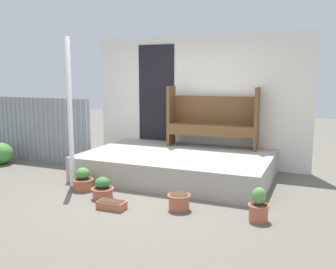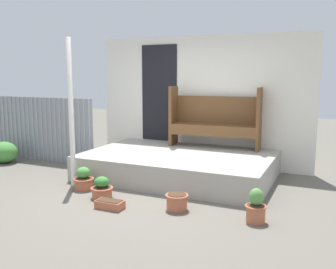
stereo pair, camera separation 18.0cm
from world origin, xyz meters
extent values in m
plane|color=#666056|center=(0.00, 0.00, 0.00)|extent=(24.00, 24.00, 0.00)
cube|color=#A8A399|center=(0.15, 1.07, 0.22)|extent=(3.28, 2.15, 0.44)
cube|color=white|center=(0.15, 2.18, 1.30)|extent=(4.48, 0.06, 2.60)
cube|color=black|center=(-0.75, 2.14, 1.45)|extent=(0.80, 0.02, 2.00)
cube|color=gray|center=(-3.29, 1.12, 0.68)|extent=(3.09, 0.02, 1.36)
cylinder|color=#979CA5|center=(-4.28, 1.10, 0.68)|extent=(0.04, 0.04, 1.36)
cylinder|color=#979CA5|center=(-4.15, 1.10, 0.68)|extent=(0.04, 0.04, 1.36)
cylinder|color=#979CA5|center=(-4.03, 1.10, 0.68)|extent=(0.04, 0.04, 1.36)
cylinder|color=#979CA5|center=(-3.91, 1.10, 0.68)|extent=(0.04, 0.04, 1.36)
cylinder|color=#979CA5|center=(-3.78, 1.10, 0.68)|extent=(0.04, 0.04, 1.36)
cylinder|color=#979CA5|center=(-3.66, 1.10, 0.68)|extent=(0.04, 0.04, 1.36)
cylinder|color=#979CA5|center=(-3.54, 1.10, 0.68)|extent=(0.04, 0.04, 1.36)
cylinder|color=#979CA5|center=(-3.41, 1.10, 0.68)|extent=(0.04, 0.04, 1.36)
cylinder|color=#979CA5|center=(-3.29, 1.10, 0.68)|extent=(0.04, 0.04, 1.36)
cylinder|color=#979CA5|center=(-3.17, 1.10, 0.68)|extent=(0.04, 0.04, 1.36)
cylinder|color=#979CA5|center=(-3.04, 1.10, 0.68)|extent=(0.04, 0.04, 1.36)
cylinder|color=#979CA5|center=(-2.92, 1.10, 0.68)|extent=(0.04, 0.04, 1.36)
cylinder|color=#979CA5|center=(-2.80, 1.10, 0.68)|extent=(0.04, 0.04, 1.36)
cylinder|color=#979CA5|center=(-2.67, 1.10, 0.68)|extent=(0.04, 0.04, 1.36)
cylinder|color=#979CA5|center=(-2.55, 1.10, 0.68)|extent=(0.04, 0.04, 1.36)
cylinder|color=#979CA5|center=(-2.43, 1.10, 0.68)|extent=(0.04, 0.04, 1.36)
cylinder|color=#979CA5|center=(-2.30, 1.10, 0.68)|extent=(0.04, 0.04, 1.36)
cylinder|color=#979CA5|center=(-2.18, 1.10, 0.68)|extent=(0.04, 0.04, 1.36)
cylinder|color=#979CA5|center=(-2.06, 1.10, 0.68)|extent=(0.04, 0.04, 1.36)
cylinder|color=#979CA5|center=(-1.93, 1.10, 0.68)|extent=(0.04, 0.04, 1.36)
cylinder|color=#979CA5|center=(-1.81, 1.10, 0.68)|extent=(0.04, 0.04, 1.36)
cylinder|color=white|center=(-1.27, -0.12, 1.21)|extent=(0.08, 0.08, 2.43)
cube|color=brown|center=(-0.28, 1.81, 1.02)|extent=(0.09, 0.40, 1.17)
cube|color=brown|center=(1.39, 1.91, 1.02)|extent=(0.09, 0.40, 1.17)
cube|color=brown|center=(0.55, 1.86, 0.87)|extent=(1.64, 0.50, 0.04)
cube|color=brown|center=(0.56, 1.68, 0.77)|extent=(1.62, 0.13, 0.16)
cube|color=brown|center=(0.54, 2.04, 1.15)|extent=(1.62, 0.14, 0.53)
cylinder|color=#B26042|center=(-0.97, -0.25, 0.09)|extent=(0.30, 0.30, 0.19)
torus|color=#B26042|center=(-0.97, -0.25, 0.17)|extent=(0.34, 0.34, 0.02)
cylinder|color=#422D1E|center=(-0.97, -0.25, 0.19)|extent=(0.27, 0.27, 0.01)
ellipsoid|color=#478C3D|center=(-0.97, -0.25, 0.28)|extent=(0.22, 0.22, 0.18)
cylinder|color=#B26042|center=(-0.45, -0.49, 0.08)|extent=(0.30, 0.30, 0.17)
torus|color=#B26042|center=(-0.45, -0.49, 0.15)|extent=(0.34, 0.34, 0.02)
cylinder|color=#422D1E|center=(-0.45, -0.49, 0.17)|extent=(0.27, 0.27, 0.01)
ellipsoid|color=#387A33|center=(-0.45, -0.49, 0.25)|extent=(0.22, 0.22, 0.16)
cylinder|color=#B26042|center=(0.77, -0.49, 0.11)|extent=(0.28, 0.28, 0.22)
torus|color=#B26042|center=(0.77, -0.49, 0.21)|extent=(0.32, 0.32, 0.02)
cylinder|color=#422D1E|center=(0.77, -0.49, 0.23)|extent=(0.26, 0.26, 0.01)
cylinder|color=#B26042|center=(1.84, -0.48, 0.11)|extent=(0.24, 0.24, 0.22)
torus|color=#B26042|center=(1.84, -0.48, 0.21)|extent=(0.27, 0.27, 0.02)
cylinder|color=#422D1E|center=(1.84, -0.48, 0.23)|extent=(0.22, 0.22, 0.01)
ellipsoid|color=#599347|center=(1.84, -0.48, 0.33)|extent=(0.18, 0.18, 0.22)
cube|color=#B26042|center=(-0.10, -0.82, 0.06)|extent=(0.39, 0.20, 0.11)
cube|color=#422D1E|center=(-0.10, -0.82, 0.12)|extent=(0.34, 0.17, 0.01)
ellipsoid|color=#478C3D|center=(-3.63, 0.57, 0.22)|extent=(0.60, 0.54, 0.45)
camera|label=1|loc=(2.52, -5.07, 1.83)|focal=40.00mm
camera|label=2|loc=(2.69, -5.00, 1.83)|focal=40.00mm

